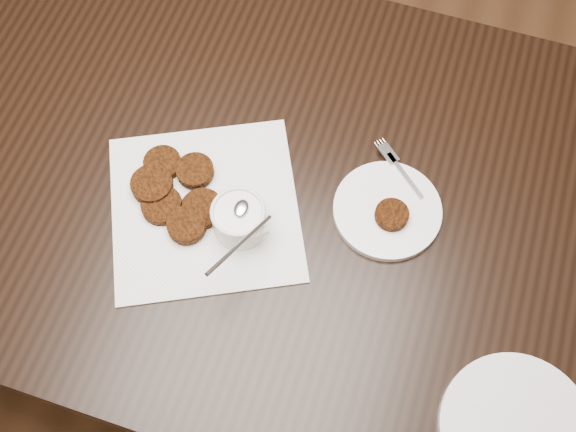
# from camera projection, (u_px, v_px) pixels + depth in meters

# --- Properties ---
(floor) EXTENTS (4.00, 4.00, 0.00)m
(floor) POSITION_uv_depth(u_px,v_px,m) (240.00, 332.00, 1.84)
(floor) COLOR brown
(floor) RESTS_ON ground
(table) EXTENTS (1.37, 0.88, 0.75)m
(table) POSITION_uv_depth(u_px,v_px,m) (269.00, 262.00, 1.52)
(table) COLOR black
(table) RESTS_ON floor
(napkin) EXTENTS (0.40, 0.40, 0.00)m
(napkin) POSITION_uv_depth(u_px,v_px,m) (205.00, 208.00, 1.15)
(napkin) COLOR white
(napkin) RESTS_ON table
(sauce_ramekin) EXTENTS (0.12, 0.12, 0.12)m
(sauce_ramekin) POSITION_uv_depth(u_px,v_px,m) (238.00, 210.00, 1.08)
(sauce_ramekin) COLOR silver
(sauce_ramekin) RESTS_ON napkin
(patty_cluster) EXTENTS (0.24, 0.24, 0.02)m
(patty_cluster) POSITION_uv_depth(u_px,v_px,m) (175.00, 196.00, 1.15)
(patty_cluster) COLOR #5D2B0C
(patty_cluster) RESTS_ON napkin
(plate_with_patty) EXTENTS (0.25, 0.25, 0.03)m
(plate_with_patty) POSITION_uv_depth(u_px,v_px,m) (388.00, 208.00, 1.14)
(plate_with_patty) COLOR white
(plate_with_patty) RESTS_ON table
(plate_empty) EXTENTS (0.28, 0.28, 0.02)m
(plate_empty) POSITION_uv_depth(u_px,v_px,m) (517.00, 430.00, 1.00)
(plate_empty) COLOR white
(plate_empty) RESTS_ON table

